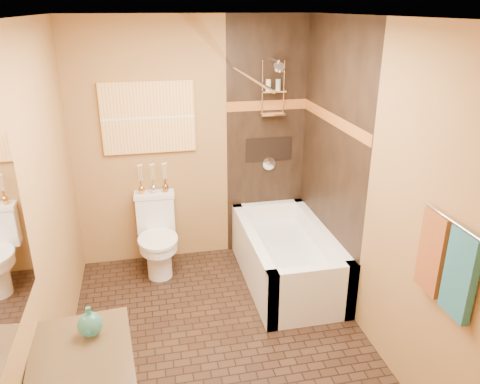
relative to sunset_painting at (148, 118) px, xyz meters
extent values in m
plane|color=black|center=(0.43, -1.48, -1.55)|extent=(3.00, 3.00, 0.00)
cube|color=#A0723E|center=(-0.77, -1.48, -0.30)|extent=(0.02, 3.00, 2.50)
cube|color=#A0723E|center=(1.63, -1.48, -0.30)|extent=(0.02, 3.00, 2.50)
cube|color=#A0723E|center=(0.43, 0.02, -0.30)|extent=(2.40, 0.02, 2.50)
cube|color=#A0723E|center=(0.43, -2.98, -0.30)|extent=(2.40, 0.02, 2.50)
plane|color=silver|center=(0.43, -1.48, 0.95)|extent=(3.00, 3.00, 0.00)
cube|color=black|center=(1.20, 0.01, -0.30)|extent=(0.85, 0.01, 2.50)
cube|color=black|center=(1.62, -0.73, -0.30)|extent=(0.01, 1.50, 2.50)
cube|color=#91431A|center=(1.20, 0.00, 0.07)|extent=(0.85, 0.01, 0.10)
cube|color=#91431A|center=(1.61, -0.73, 0.07)|extent=(0.01, 1.50, 0.10)
cube|color=black|center=(1.23, 0.01, -0.40)|extent=(0.50, 0.01, 0.25)
cylinder|color=silver|center=(1.23, -0.12, 0.53)|extent=(0.02, 0.26, 0.02)
cylinder|color=silver|center=(1.23, -0.28, 0.48)|extent=(0.11, 0.11, 0.09)
cylinder|color=silver|center=(1.23, -0.01, -0.55)|extent=(0.14, 0.02, 0.14)
cylinder|color=silver|center=(0.83, -0.73, 0.47)|extent=(0.03, 1.55, 0.03)
cylinder|color=silver|center=(1.58, -2.53, -0.10)|extent=(0.02, 0.55, 0.02)
cube|color=#21596F|center=(1.59, -2.66, -0.37)|extent=(0.05, 0.22, 0.52)
cube|color=brown|center=(1.59, -2.40, -0.37)|extent=(0.05, 0.22, 0.52)
cube|color=gold|center=(0.00, 0.00, 0.00)|extent=(0.90, 0.04, 0.70)
cube|color=white|center=(-0.76, -2.48, -0.05)|extent=(0.01, 1.00, 0.90)
cube|color=white|center=(1.23, -1.43, -1.27)|extent=(0.80, 0.10, 0.55)
cube|color=white|center=(1.23, -0.03, -1.27)|extent=(0.80, 0.10, 0.55)
cube|color=white|center=(0.88, -0.73, -1.27)|extent=(0.10, 1.50, 0.55)
cube|color=white|center=(1.58, -0.73, -1.27)|extent=(0.10, 1.50, 0.55)
cube|color=white|center=(1.23, -0.73, -1.38)|extent=(0.64, 1.34, 0.35)
cube|color=white|center=(0.00, -0.09, -0.99)|extent=(0.39, 0.19, 0.38)
cube|color=white|center=(0.00, -0.09, -0.77)|extent=(0.41, 0.21, 0.04)
cylinder|color=white|center=(0.00, -0.39, -1.36)|extent=(0.24, 0.24, 0.38)
cylinder|color=white|center=(0.00, -0.39, -1.19)|extent=(0.37, 0.37, 0.10)
cylinder|color=white|center=(0.00, -0.39, -1.13)|extent=(0.39, 0.39, 0.03)
cube|color=black|center=(-0.49, -2.48, -0.77)|extent=(0.62, 0.94, 0.04)
camera|label=1|loc=(-0.07, -4.57, 1.01)|focal=35.00mm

